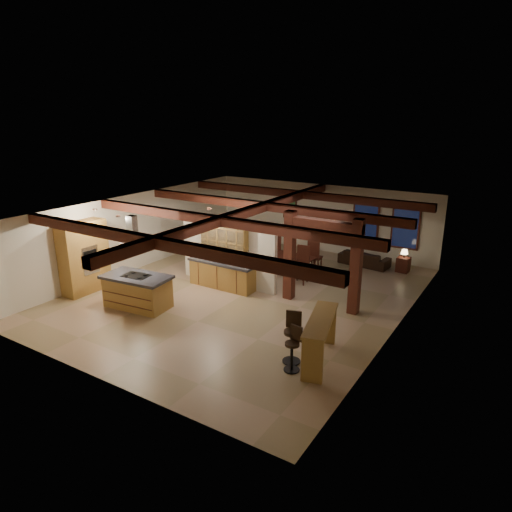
# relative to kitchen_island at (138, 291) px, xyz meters

# --- Properties ---
(ground) EXTENTS (12.00, 12.00, 0.00)m
(ground) POSITION_rel_kitchen_island_xyz_m (2.24, 2.62, -0.52)
(ground) COLOR tan
(ground) RESTS_ON ground
(room_walls) EXTENTS (12.00, 12.00, 12.00)m
(room_walls) POSITION_rel_kitchen_island_xyz_m (2.24, 2.62, 1.26)
(room_walls) COLOR beige
(room_walls) RESTS_ON ground
(ceiling_beams) EXTENTS (10.00, 12.00, 0.28)m
(ceiling_beams) POSITION_rel_kitchen_island_xyz_m (2.24, 2.62, 2.24)
(ceiling_beams) COLOR #421D10
(ceiling_beams) RESTS_ON room_walls
(timber_posts) EXTENTS (2.50, 0.30, 2.90)m
(timber_posts) POSITION_rel_kitchen_island_xyz_m (4.74, 3.12, 1.24)
(timber_posts) COLOR #421D10
(timber_posts) RESTS_ON ground
(partition_wall) EXTENTS (3.80, 0.18, 2.20)m
(partition_wall) POSITION_rel_kitchen_island_xyz_m (1.24, 3.12, 0.58)
(partition_wall) COLOR beige
(partition_wall) RESTS_ON ground
(pantry_cabinet) EXTENTS (0.67, 1.60, 2.40)m
(pantry_cabinet) POSITION_rel_kitchen_island_xyz_m (-2.43, 0.02, 0.68)
(pantry_cabinet) COLOR olive
(pantry_cabinet) RESTS_ON ground
(back_counter) EXTENTS (2.50, 0.66, 0.94)m
(back_counter) POSITION_rel_kitchen_island_xyz_m (1.24, 2.73, -0.05)
(back_counter) COLOR olive
(back_counter) RESTS_ON ground
(upper_display_cabinet) EXTENTS (1.80, 0.36, 0.95)m
(upper_display_cabinet) POSITION_rel_kitchen_island_xyz_m (1.24, 2.94, 1.33)
(upper_display_cabinet) COLOR olive
(upper_display_cabinet) RESTS_ON partition_wall
(range_hood) EXTENTS (1.10, 1.10, 1.40)m
(range_hood) POSITION_rel_kitchen_island_xyz_m (0.00, 0.00, 1.26)
(range_hood) COLOR silver
(range_hood) RESTS_ON room_walls
(back_windows) EXTENTS (2.70, 0.07, 1.70)m
(back_windows) POSITION_rel_kitchen_island_xyz_m (5.04, 8.56, 0.98)
(back_windows) COLOR #421D10
(back_windows) RESTS_ON room_walls
(framed_art) EXTENTS (0.65, 0.05, 0.85)m
(framed_art) POSITION_rel_kitchen_island_xyz_m (0.74, 8.56, 1.18)
(framed_art) COLOR #421D10
(framed_art) RESTS_ON room_walls
(recessed_cans) EXTENTS (3.16, 2.46, 0.03)m
(recessed_cans) POSITION_rel_kitchen_island_xyz_m (-0.30, 0.69, 2.35)
(recessed_cans) COLOR silver
(recessed_cans) RESTS_ON room_walls
(kitchen_island) EXTENTS (2.21, 1.33, 1.04)m
(kitchen_island) POSITION_rel_kitchen_island_xyz_m (0.00, 0.00, 0.00)
(kitchen_island) COLOR olive
(kitchen_island) RESTS_ON ground
(dining_table) EXTENTS (1.94, 1.15, 0.67)m
(dining_table) POSITION_rel_kitchen_island_xyz_m (2.48, 5.24, -0.19)
(dining_table) COLOR #3E180F
(dining_table) RESTS_ON ground
(sofa) EXTENTS (2.03, 0.96, 0.57)m
(sofa) POSITION_rel_kitchen_island_xyz_m (4.58, 7.67, -0.24)
(sofa) COLOR black
(sofa) RESTS_ON ground
(microwave) EXTENTS (0.51, 0.43, 0.24)m
(microwave) POSITION_rel_kitchen_island_xyz_m (1.15, 2.73, 0.54)
(microwave) COLOR #B0B0B5
(microwave) RESTS_ON back_counter
(bar_counter) EXTENTS (1.06, 2.21, 1.13)m
(bar_counter) POSITION_rel_kitchen_island_xyz_m (6.14, 0.01, 0.24)
(bar_counter) COLOR olive
(bar_counter) RESTS_ON ground
(side_table) EXTENTS (0.47, 0.47, 0.56)m
(side_table) POSITION_rel_kitchen_island_xyz_m (6.10, 7.71, -0.24)
(side_table) COLOR #421D10
(side_table) RESTS_ON ground
(table_lamp) EXTENTS (0.26, 0.26, 0.31)m
(table_lamp) POSITION_rel_kitchen_island_xyz_m (6.10, 7.71, 0.26)
(table_lamp) COLOR black
(table_lamp) RESTS_ON side_table
(bar_stool_a) EXTENTS (0.38, 0.39, 1.09)m
(bar_stool_a) POSITION_rel_kitchen_island_xyz_m (5.78, -0.69, 0.03)
(bar_stool_a) COLOR black
(bar_stool_a) RESTS_ON ground
(bar_stool_b) EXTENTS (0.46, 0.48, 1.27)m
(bar_stool_b) POSITION_rel_kitchen_island_xyz_m (5.58, -0.36, 0.12)
(bar_stool_b) COLOR black
(bar_stool_b) RESTS_ON ground
(dining_chairs) EXTENTS (2.23, 2.23, 1.33)m
(dining_chairs) POSITION_rel_kitchen_island_xyz_m (2.48, 5.24, 0.15)
(dining_chairs) COLOR #421D10
(dining_chairs) RESTS_ON ground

